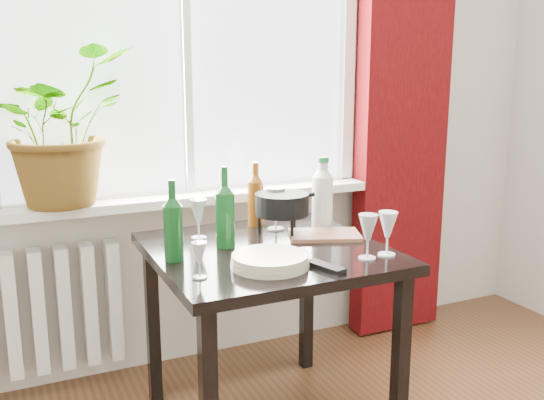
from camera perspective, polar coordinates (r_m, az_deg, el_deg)
name	(u,v)px	position (r m, az deg, el deg)	size (l,w,h in m)	color
window	(184,22)	(2.80, -8.30, 16.24)	(1.72, 0.08, 1.62)	white
windowsill	(194,197)	(2.78, -7.40, 0.24)	(1.72, 0.20, 0.04)	white
curtain	(404,89)	(3.21, 12.29, 10.14)	(0.50, 0.12, 2.56)	#3B0507
radiator	(25,313)	(2.83, -22.22, -9.86)	(0.80, 0.10, 0.55)	white
table	(267,271)	(2.32, -0.45, -6.65)	(0.85, 0.85, 0.74)	black
potted_plant	(58,126)	(2.64, -19.46, 6.55)	(0.58, 0.51, 0.65)	#437D21
wine_bottle_left	(173,220)	(2.13, -9.30, -1.90)	(0.07, 0.07, 0.29)	#0B3D14
wine_bottle_right	(225,207)	(2.27, -4.45, -0.64)	(0.07, 0.07, 0.31)	#0D4518
bottle_amber	(256,193)	(2.58, -1.56, 0.63)	(0.07, 0.07, 0.28)	brown
cleaning_bottle	(322,192)	(2.55, 4.77, 0.78)	(0.09, 0.09, 0.31)	silver
wineglass_front_right	(368,236)	(2.16, 9.01, -3.40)	(0.07, 0.07, 0.17)	#AFB5BD
wineglass_far_right	(388,233)	(2.21, 10.82, -3.08)	(0.07, 0.07, 0.17)	silver
wineglass_back_center	(276,208)	(2.52, 0.37, -0.75)	(0.08, 0.08, 0.19)	silver
wineglass_back_left	(198,219)	(2.41, -6.94, -1.75)	(0.07, 0.07, 0.16)	silver
wineglass_front_left	(199,260)	(1.96, -6.84, -5.63)	(0.05, 0.05, 0.12)	silver
plate_stack	(270,261)	(2.07, -0.21, -5.73)	(0.27, 0.27, 0.04)	beige
fondue_pot	(282,214)	(2.45, 0.93, -1.31)	(0.25, 0.22, 0.17)	black
tv_remote	(325,267)	(2.06, 5.02, -6.27)	(0.05, 0.15, 0.02)	black
cutting_board	(325,235)	(2.44, 4.97, -3.29)	(0.28, 0.18, 0.01)	brown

